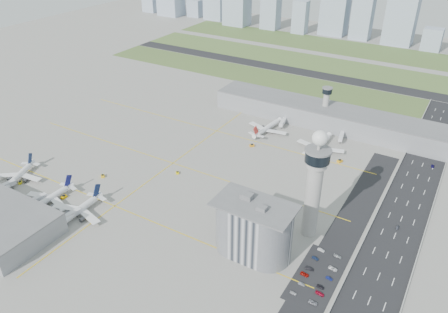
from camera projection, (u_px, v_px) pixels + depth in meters
The scene contains 58 objects.
ground at pixel (195, 201), 274.09m from camera, with size 1000.00×1000.00×0.00m, color #9C9991.
grass_strip_0 at pixel (302, 85), 449.96m from camera, with size 480.00×50.00×0.08m, color #3A5528.
grass_strip_1 at pixel (326, 65), 505.63m from camera, with size 480.00×60.00×0.08m, color #4B6731.
grass_strip_2 at pixel (347, 48), 565.01m from camera, with size 480.00×70.00×0.08m, color #476630.
runway at pixel (315, 74), 477.41m from camera, with size 480.00×22.00×0.10m, color black.
highway at pixel (382, 269), 223.01m from camera, with size 28.00×500.00×0.10m, color black.
barrier_left at pixel (355, 258), 228.95m from camera, with size 0.60×500.00×1.20m, color #9E9E99.
barrier_right at pixel (411, 279), 216.51m from camera, with size 0.60×500.00×1.20m, color #9E9E99.
landside_road at pixel (328, 263), 226.69m from camera, with size 18.00×260.00×0.08m, color black.
parking_lot at pixel (316, 276), 218.66m from camera, with size 20.00×44.00×0.10m, color black.
taxiway_line_h_0 at pixel (115, 206), 269.57m from camera, with size 260.00×0.60×0.01m, color yellow.
taxiway_line_h_1 at pixel (173, 163), 314.11m from camera, with size 260.00×0.60×0.01m, color yellow.
taxiway_line_h_2 at pixel (217, 131), 358.65m from camera, with size 260.00×0.60×0.01m, color yellow.
taxiway_line_v at pixel (173, 163), 314.11m from camera, with size 0.60×260.00×0.01m, color yellow.
control_tower at pixel (315, 181), 230.47m from camera, with size 14.00×14.00×64.50m.
secondary_tower at pixel (326, 102), 362.67m from camera, with size 8.60×8.60×31.90m.
admin_building at pixel (253, 229), 226.99m from camera, with size 42.00×24.00×33.50m.
terminal_pier at pixel (335, 118), 362.22m from camera, with size 210.00×32.00×15.80m.
airplane_near_a at pixel (17, 174), 291.55m from camera, with size 39.57×33.63×11.08m, color white, non-canonical shape.
airplane_near_b at pixel (46, 197), 268.27m from camera, with size 40.61×34.52×11.37m, color white, non-canonical shape.
airplane_near_c at pixel (75, 209), 257.05m from camera, with size 42.87×36.44×12.00m, color white, non-canonical shape.
airplane_far_a at pixel (268, 125), 355.69m from camera, with size 41.32×35.12×11.57m, color white, non-canonical shape.
airplane_far_b at pixel (321, 142), 328.85m from camera, with size 43.66×37.11×12.22m, color white, non-canonical shape.
jet_bridge_near_1 at pixel (25, 207), 264.23m from camera, with size 14.00×3.00×5.70m, color silver, non-canonical shape.
jet_bridge_near_2 at pixel (60, 223), 250.91m from camera, with size 14.00×3.00×5.70m, color silver, non-canonical shape.
jet_bridge_far_0 at pixel (285, 120), 369.75m from camera, with size 14.00×3.00×5.70m, color silver, non-canonical shape.
jet_bridge_far_1 at pixel (342, 134), 347.55m from camera, with size 14.00×3.00×5.70m, color silver, non-canonical shape.
tug_0 at pixel (20, 182), 290.94m from camera, with size 2.02×2.94×1.71m, color #D3C510, non-canonical shape.
tug_1 at pixel (103, 176), 297.87m from camera, with size 2.22×3.24×1.88m, color yellow, non-canonical shape.
tug_2 at pixel (64, 197), 276.49m from camera, with size 2.39×3.47×2.02m, color #E8A700, non-canonical shape.
tug_3 at pixel (177, 173), 301.68m from camera, with size 1.93×2.80×1.63m, color #F2D200, non-canonical shape.
tug_4 at pixel (252, 145), 335.39m from camera, with size 2.41×3.51×2.04m, color orange, non-canonical shape.
tug_5 at pixel (340, 161), 314.89m from camera, with size 2.52×3.67×2.13m, color orange, non-canonical shape.
car_lot_0 at pixel (293, 293), 208.63m from camera, with size 1.35×3.35×1.14m, color silver.
car_lot_1 at pixel (302, 284), 213.59m from camera, with size 1.19×3.41×1.12m, color gray.
car_lot_2 at pixel (305, 274), 219.11m from camera, with size 2.04×4.42×1.23m, color #AE120A.
car_lot_3 at pixel (309, 269), 222.53m from camera, with size 1.81×4.44×1.29m, color #29282E.
car_lot_4 at pixel (315, 258), 229.12m from camera, with size 1.49×3.70×1.26m, color navy.
car_lot_5 at pixel (321, 250), 234.49m from camera, with size 1.32×3.80×1.25m, color silver.
car_lot_6 at pixel (313, 303), 203.56m from camera, with size 2.01×4.36×1.21m, color #91929D.
car_lot_7 at pixel (320, 294), 208.23m from camera, with size 1.78×4.37×1.27m, color maroon.
car_lot_8 at pixel (320, 287), 211.96m from camera, with size 1.55×3.85×1.31m, color black.
car_lot_9 at pixel (329, 278), 216.78m from camera, with size 1.20×3.43×1.13m, color navy.
car_lot_10 at pixel (333, 269), 222.45m from camera, with size 2.15×4.66×1.30m, color white.
car_lot_11 at pixel (338, 256), 230.33m from camera, with size 1.71×4.22×1.22m, color #909599.
car_hw_1 at pixel (397, 227), 250.84m from camera, with size 1.26×3.63×1.20m, color black.
car_hw_2 at pixel (433, 166), 309.45m from camera, with size 1.94×4.21×1.17m, color navy.
car_hw_4 at pixel (428, 129), 360.10m from camera, with size 1.42×3.52×1.20m, color gray.
skyline_bldg_0 at pixel (151, 4), 748.17m from camera, with size 24.05×19.24×26.50m, color #9EADC1.
skyline_bldg_2 at pixel (195, 8), 715.97m from camera, with size 22.81×18.25×26.79m, color #9EADC1.
skyline_bldg_3 at pixel (216, 7), 697.13m from camera, with size 32.30×25.84×36.93m, color #9EADC1.
skyline_bldg_4 at pixel (237, 5), 657.91m from camera, with size 35.81×28.65×60.36m, color #9EADC1.
skyline_bldg_5 at pixel (271, 5), 635.45m from camera, with size 25.49×20.39×66.89m, color #9EADC1.
skyline_bldg_6 at pixel (300, 17), 618.53m from camera, with size 20.04×16.03×45.20m, color #9EADC1.
skyline_bldg_7 at pixel (335, 12), 609.41m from camera, with size 35.76×28.61×61.22m, color #9EADC1.
skyline_bldg_8 at pixel (364, 8), 582.12m from camera, with size 26.33×21.06×83.39m, color #9EADC1.
skyline_bldg_9 at pixel (401, 20), 565.96m from camera, with size 36.96×29.57×62.11m, color #9EADC1.
skyline_bldg_10 at pixel (432, 39), 549.08m from camera, with size 23.01×18.41×27.75m, color #9EADC1.
Camera 1 is at (129.88, -182.15, 161.83)m, focal length 35.00 mm.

